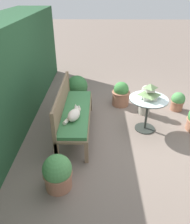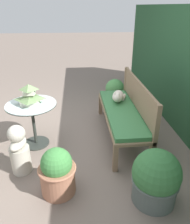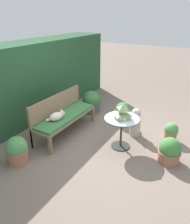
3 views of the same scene
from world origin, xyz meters
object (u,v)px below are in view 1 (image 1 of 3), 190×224
pagoda_birdhouse (150,92)px  potted_plant_hedge_corner (121,94)px  potted_plant_bench_right (178,101)px  patio_table (148,105)px  garden_bench (76,113)px  garden_bust (145,101)px  potted_plant_bench_left (58,173)px  cat (74,115)px  potted_plant_table_near (77,89)px

pagoda_birdhouse → potted_plant_hedge_corner: size_ratio=0.57×
potted_plant_bench_right → patio_table: bearing=132.4°
pagoda_birdhouse → potted_plant_hedge_corner: 1.16m
patio_table → potted_plant_hedge_corner: (0.97, 0.39, -0.25)m
potted_plant_hedge_corner → potted_plant_bench_right: bearing=-99.8°
garden_bench → potted_plant_bench_right: size_ratio=4.10×
garden_bust → potted_plant_bench_left: 2.51m
pagoda_birdhouse → garden_bust: size_ratio=0.49×
cat → pagoda_birdhouse: size_ratio=1.18×
garden_bench → pagoda_birdhouse: 1.36m
pagoda_birdhouse → potted_plant_table_near: (1.18, 1.40, -0.49)m
potted_plant_bench_left → potted_plant_hedge_corner: bearing=-23.5°
garden_bust → potted_plant_hedge_corner: bearing=63.7°
patio_table → potted_plant_hedge_corner: 1.08m
garden_bench → pagoda_birdhouse: pagoda_birdhouse is taller
garden_bust → potted_plant_table_near: garden_bust is taller
cat → garden_bust: bearing=-34.7°
garden_bust → potted_plant_bench_right: bearing=-65.0°
cat → garden_bust: size_ratio=0.58×
patio_table → garden_bust: bearing=-7.8°
potted_plant_bench_right → potted_plant_table_near: potted_plant_table_near is taller
pagoda_birdhouse → potted_plant_table_near: size_ratio=0.52×
cat → potted_plant_bench_right: 2.45m
cat → potted_plant_bench_left: 1.05m
garden_bench → patio_table: patio_table is taller
cat → potted_plant_bench_right: (1.17, -2.13, -0.35)m
garden_bust → potted_plant_hedge_corner: garden_bust is taller
garden_bust → potted_plant_bench_left: (-2.00, 1.51, -0.05)m
potted_plant_table_near → pagoda_birdhouse: bearing=-130.2°
garden_bench → potted_plant_bench_right: 2.31m
cat → pagoda_birdhouse: bearing=-53.1°
potted_plant_bench_right → potted_plant_table_near: 2.27m
garden_bench → potted_plant_hedge_corner: (1.09, -0.91, -0.13)m
patio_table → garden_bust: (0.59, -0.08, -0.21)m
potted_plant_table_near → potted_plant_bench_left: potted_plant_table_near is taller
cat → patio_table: 1.36m
cat → garden_bench: bearing=19.6°
pagoda_birdhouse → potted_plant_table_near: 1.89m
garden_bench → patio_table: (0.11, -1.30, 0.12)m
garden_bench → potted_plant_bench_left: (-1.30, 0.13, -0.15)m
potted_plant_bench_right → garden_bench: bearing=112.3°
patio_table → potted_plant_bench_right: (0.76, -0.83, -0.31)m
garden_bench → potted_plant_bench_left: size_ratio=3.24×
garden_bench → potted_plant_bench_left: 1.31m
patio_table → potted_plant_bench_right: bearing=-47.6°
patio_table → potted_plant_table_near: size_ratio=1.14×
garden_bench → garden_bust: 1.55m
garden_bust → potted_plant_hedge_corner: size_ratio=1.16×
garden_bench → potted_plant_hedge_corner: potted_plant_hedge_corner is taller
cat → potted_plant_bench_right: bearing=-41.9°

